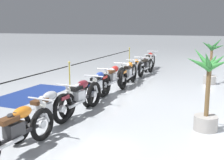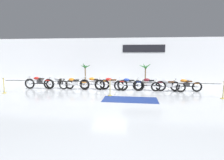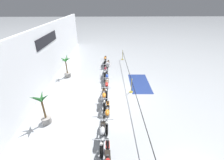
{
  "view_description": "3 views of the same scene",
  "coord_description": "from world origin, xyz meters",
  "px_view_note": "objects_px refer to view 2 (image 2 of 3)",
  "views": [
    {
      "loc": [
        9.23,
        4.15,
        2.37
      ],
      "look_at": [
        0.58,
        0.72,
        0.56
      ],
      "focal_mm": 45.0,
      "sensor_mm": 36.0,
      "label": 1
    },
    {
      "loc": [
        1.44,
        -11.96,
        2.56
      ],
      "look_at": [
        0.06,
        0.78,
        0.73
      ],
      "focal_mm": 28.0,
      "sensor_mm": 36.0,
      "label": 2
    },
    {
      "loc": [
        -8.84,
        0.43,
        5.72
      ],
      "look_at": [
        1.04,
        0.16,
        0.52
      ],
      "focal_mm": 24.0,
      "sensor_mm": 36.0,
      "label": 3
    }
  ],
  "objects_px": {
    "stanchion_mid_left": "(110,90)",
    "stanchion_mid_right": "(223,93)",
    "floor_banner": "(130,100)",
    "motorcycle_blue_5": "(129,84)",
    "motorcycle_red_0": "(39,83)",
    "potted_palm_right_of_row": "(85,74)",
    "motorcycle_maroon_6": "(149,84)",
    "motorcycle_silver_7": "(168,85)",
    "motorcycle_red_4": "(111,84)",
    "motorcycle_orange_8": "(186,85)",
    "motorcycle_silver_1": "(60,83)",
    "potted_palm_left_of_row": "(145,74)",
    "motorcycle_orange_2": "(74,84)",
    "stanchion_far_left": "(83,83)",
    "motorcycle_orange_3": "(94,83)"
  },
  "relations": [
    {
      "from": "motorcycle_maroon_6",
      "to": "motorcycle_orange_8",
      "type": "bearing_deg",
      "value": 1.48
    },
    {
      "from": "stanchion_mid_left",
      "to": "stanchion_mid_right",
      "type": "bearing_deg",
      "value": 0.0
    },
    {
      "from": "motorcycle_red_4",
      "to": "motorcycle_orange_8",
      "type": "height_order",
      "value": "motorcycle_red_4"
    },
    {
      "from": "motorcycle_red_0",
      "to": "motorcycle_orange_8",
      "type": "height_order",
      "value": "motorcycle_red_0"
    },
    {
      "from": "motorcycle_red_0",
      "to": "potted_palm_right_of_row",
      "type": "xyz_separation_m",
      "value": [
        2.76,
        3.25,
        0.31
      ]
    },
    {
      "from": "motorcycle_silver_7",
      "to": "stanchion_far_left",
      "type": "xyz_separation_m",
      "value": [
        -5.68,
        -1.64,
        0.31
      ]
    },
    {
      "from": "motorcycle_orange_2",
      "to": "stanchion_mid_right",
      "type": "bearing_deg",
      "value": -9.81
    },
    {
      "from": "motorcycle_orange_2",
      "to": "motorcycle_maroon_6",
      "type": "bearing_deg",
      "value": 1.63
    },
    {
      "from": "motorcycle_silver_1",
      "to": "motorcycle_silver_7",
      "type": "height_order",
      "value": "motorcycle_silver_1"
    },
    {
      "from": "motorcycle_red_0",
      "to": "motorcycle_silver_1",
      "type": "relative_size",
      "value": 1.02
    },
    {
      "from": "potted_palm_left_of_row",
      "to": "motorcycle_orange_8",
      "type": "bearing_deg",
      "value": -50.59
    },
    {
      "from": "motorcycle_silver_1",
      "to": "motorcycle_maroon_6",
      "type": "height_order",
      "value": "motorcycle_maroon_6"
    },
    {
      "from": "motorcycle_orange_8",
      "to": "stanchion_mid_right",
      "type": "distance_m",
      "value": 2.47
    },
    {
      "from": "motorcycle_red_0",
      "to": "motorcycle_orange_8",
      "type": "relative_size",
      "value": 1.06
    },
    {
      "from": "motorcycle_orange_2",
      "to": "motorcycle_orange_8",
      "type": "xyz_separation_m",
      "value": [
        8.11,
        0.22,
        -0.01
      ]
    },
    {
      "from": "motorcycle_orange_2",
      "to": "motorcycle_blue_5",
      "type": "height_order",
      "value": "motorcycle_blue_5"
    },
    {
      "from": "motorcycle_orange_3",
      "to": "motorcycle_silver_7",
      "type": "bearing_deg",
      "value": -2.55
    },
    {
      "from": "potted_palm_right_of_row",
      "to": "motorcycle_orange_2",
      "type": "bearing_deg",
      "value": -90.34
    },
    {
      "from": "floor_banner",
      "to": "motorcycle_blue_5",
      "type": "bearing_deg",
      "value": 93.67
    },
    {
      "from": "potted_palm_left_of_row",
      "to": "stanchion_mid_right",
      "type": "bearing_deg",
      "value": -50.5
    },
    {
      "from": "motorcycle_red_4",
      "to": "motorcycle_blue_5",
      "type": "relative_size",
      "value": 1.13
    },
    {
      "from": "motorcycle_red_0",
      "to": "potted_palm_right_of_row",
      "type": "relative_size",
      "value": 1.19
    },
    {
      "from": "motorcycle_orange_2",
      "to": "stanchion_mid_left",
      "type": "relative_size",
      "value": 2.24
    },
    {
      "from": "motorcycle_blue_5",
      "to": "potted_palm_left_of_row",
      "type": "distance_m",
      "value": 3.66
    },
    {
      "from": "motorcycle_orange_3",
      "to": "motorcycle_silver_7",
      "type": "xyz_separation_m",
      "value": [
        5.32,
        -0.24,
        -0.02
      ]
    },
    {
      "from": "motorcycle_orange_2",
      "to": "motorcycle_silver_7",
      "type": "distance_m",
      "value": 6.82
    },
    {
      "from": "motorcycle_orange_3",
      "to": "floor_banner",
      "type": "distance_m",
      "value": 3.86
    },
    {
      "from": "motorcycle_orange_3",
      "to": "motorcycle_silver_1",
      "type": "bearing_deg",
      "value": 179.92
    },
    {
      "from": "motorcycle_maroon_6",
      "to": "potted_palm_left_of_row",
      "type": "height_order",
      "value": "potted_palm_left_of_row"
    },
    {
      "from": "motorcycle_red_4",
      "to": "motorcycle_maroon_6",
      "type": "height_order",
      "value": "motorcycle_red_4"
    },
    {
      "from": "stanchion_mid_left",
      "to": "motorcycle_silver_7",
      "type": "bearing_deg",
      "value": 22.78
    },
    {
      "from": "potted_palm_right_of_row",
      "to": "motorcycle_silver_7",
      "type": "bearing_deg",
      "value": -25.69
    },
    {
      "from": "motorcycle_orange_2",
      "to": "motorcycle_silver_7",
      "type": "xyz_separation_m",
      "value": [
        6.82,
        -0.03,
        -0.01
      ]
    },
    {
      "from": "potted_palm_right_of_row",
      "to": "motorcycle_silver_1",
      "type": "bearing_deg",
      "value": -111.88
    },
    {
      "from": "motorcycle_silver_1",
      "to": "floor_banner",
      "type": "distance_m",
      "value": 6.06
    },
    {
      "from": "potted_palm_left_of_row",
      "to": "potted_palm_right_of_row",
      "type": "xyz_separation_m",
      "value": [
        -5.49,
        -0.15,
        -0.05
      ]
    },
    {
      "from": "motorcycle_red_0",
      "to": "potted_palm_left_of_row",
      "type": "distance_m",
      "value": 8.93
    },
    {
      "from": "motorcycle_maroon_6",
      "to": "motorcycle_silver_7",
      "type": "xyz_separation_m",
      "value": [
        1.3,
        -0.19,
        -0.02
      ]
    },
    {
      "from": "motorcycle_blue_5",
      "to": "potted_palm_right_of_row",
      "type": "bearing_deg",
      "value": 141.77
    },
    {
      "from": "motorcycle_maroon_6",
      "to": "stanchion_far_left",
      "type": "relative_size",
      "value": 0.17
    },
    {
      "from": "motorcycle_orange_8",
      "to": "potted_palm_right_of_row",
      "type": "height_order",
      "value": "potted_palm_right_of_row"
    },
    {
      "from": "motorcycle_red_0",
      "to": "motorcycle_silver_7",
      "type": "distance_m",
      "value": 9.56
    },
    {
      "from": "motorcycle_maroon_6",
      "to": "stanchion_mid_right",
      "type": "relative_size",
      "value": 2.25
    },
    {
      "from": "motorcycle_silver_7",
      "to": "motorcycle_blue_5",
      "type": "bearing_deg",
      "value": 178.59
    },
    {
      "from": "motorcycle_blue_5",
      "to": "stanchion_mid_left",
      "type": "height_order",
      "value": "stanchion_mid_left"
    },
    {
      "from": "motorcycle_red_4",
      "to": "motorcycle_silver_7",
      "type": "xyz_separation_m",
      "value": [
        4.04,
        -0.07,
        -0.03
      ]
    },
    {
      "from": "motorcycle_silver_1",
      "to": "floor_banner",
      "type": "relative_size",
      "value": 0.72
    },
    {
      "from": "potted_palm_right_of_row",
      "to": "stanchion_far_left",
      "type": "distance_m",
      "value": 5.04
    },
    {
      "from": "potted_palm_right_of_row",
      "to": "stanchion_mid_left",
      "type": "bearing_deg",
      "value": -59.53
    },
    {
      "from": "motorcycle_silver_7",
      "to": "potted_palm_right_of_row",
      "type": "xyz_separation_m",
      "value": [
        -6.8,
        3.27,
        0.34
      ]
    }
  ]
}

